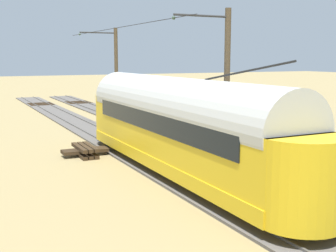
% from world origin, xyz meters
% --- Properties ---
extents(ground_plane, '(220.00, 220.00, 0.00)m').
position_xyz_m(ground_plane, '(0.00, 0.00, 0.00)').
color(ground_plane, '#937F51').
extents(track_streetcar_siding, '(2.80, 80.00, 0.18)m').
position_xyz_m(track_streetcar_siding, '(-2.08, -0.31, 0.05)').
color(track_streetcar_siding, '#56514C').
rests_on(track_streetcar_siding, ground).
extents(track_adjacent_siding, '(2.80, 80.00, 0.18)m').
position_xyz_m(track_adjacent_siding, '(2.08, -0.31, 0.05)').
color(track_adjacent_siding, '#56514C').
rests_on(track_adjacent_siding, ground).
extents(vintage_streetcar, '(2.65, 17.89, 4.90)m').
position_xyz_m(vintage_streetcar, '(2.08, 1.79, 2.26)').
color(vintage_streetcar, gold).
rests_on(vintage_streetcar, ground).
extents(catenary_pole_foreground, '(2.99, 0.28, 7.36)m').
position_xyz_m(catenary_pole_foreground, '(-0.61, -13.85, 3.85)').
color(catenary_pole_foreground, '#4C3D28').
rests_on(catenary_pole_foreground, ground).
extents(catenary_pole_mid_near, '(2.99, 0.28, 7.36)m').
position_xyz_m(catenary_pole_mid_near, '(-0.61, 1.40, 3.85)').
color(catenary_pole_mid_near, '#4C3D28').
rests_on(catenary_pole_mid_near, ground).
extents(overhead_wire_run, '(2.78, 19.26, 0.18)m').
position_xyz_m(overhead_wire_run, '(1.96, -6.87, 6.82)').
color(overhead_wire_run, black).
rests_on(overhead_wire_run, ground).
extents(spare_tie_stack, '(2.40, 2.40, 0.54)m').
position_xyz_m(spare_tie_stack, '(4.68, -3.81, 0.27)').
color(spare_tie_stack, '#382819').
rests_on(spare_tie_stack, ground).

